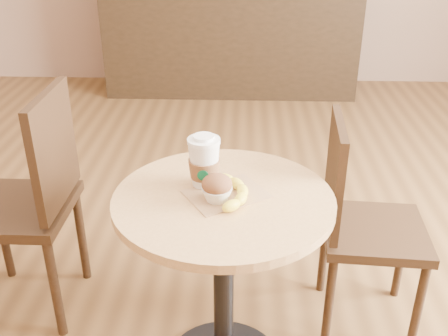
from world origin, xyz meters
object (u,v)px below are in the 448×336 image
at_px(chair_right, 360,220).
at_px(muffin, 217,188).
at_px(cafe_table, 224,253).
at_px(chair_left, 31,198).
at_px(coffee_cup, 204,163).
at_px(banana, 226,191).

bearing_deg(chair_right, muffin, 125.35).
height_order(cafe_table, muffin, muffin).
distance_m(cafe_table, chair_left, 0.85).
bearing_deg(muffin, coffee_cup, 114.71).
distance_m(chair_left, chair_right, 1.29).
height_order(chair_left, chair_right, chair_left).
distance_m(chair_right, banana, 0.65).
bearing_deg(banana, coffee_cup, 117.42).
bearing_deg(banana, muffin, -151.04).
relative_size(chair_right, banana, 3.60).
xyz_separation_m(coffee_cup, muffin, (0.05, -0.10, -0.03)).
bearing_deg(chair_right, cafe_table, 124.06).
xyz_separation_m(cafe_table, chair_right, (0.51, 0.30, -0.05)).
bearing_deg(muffin, cafe_table, 55.06).
bearing_deg(banana, chair_left, 139.77).
distance_m(chair_left, muffin, 0.88).
bearing_deg(chair_left, muffin, 64.60).
distance_m(chair_left, coffee_cup, 0.82).
height_order(coffee_cup, muffin, coffee_cup).
height_order(chair_right, coffee_cup, coffee_cup).
bearing_deg(muffin, chair_left, 154.50).
bearing_deg(chair_right, coffee_cup, 115.19).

